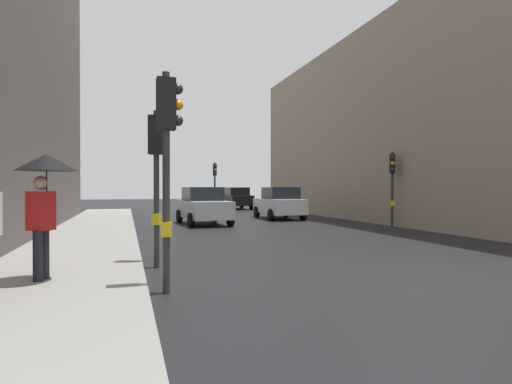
% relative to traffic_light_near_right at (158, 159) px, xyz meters
% --- Properties ---
extents(ground_plane, '(120.00, 120.00, 0.00)m').
position_rel_traffic_light_near_right_xyz_m(ground_plane, '(5.24, -2.12, -2.34)').
color(ground_plane, black).
extents(sidewalk_kerb, '(3.03, 40.00, 0.16)m').
position_rel_traffic_light_near_right_xyz_m(sidewalk_kerb, '(-1.84, 3.88, -2.26)').
color(sidewalk_kerb, gray).
rests_on(sidewalk_kerb, ground).
extents(building_facade_right, '(12.00, 31.19, 9.95)m').
position_rel_traffic_light_near_right_xyz_m(building_facade_right, '(16.81, 8.34, 2.64)').
color(building_facade_right, gray).
rests_on(building_facade_right, ground).
extents(traffic_light_near_right, '(0.45, 0.33, 3.39)m').
position_rel_traffic_light_near_right_xyz_m(traffic_light_near_right, '(0.00, 0.00, 0.00)').
color(traffic_light_near_right, '#2D2D2D').
rests_on(traffic_light_near_right, ground).
extents(traffic_light_far_median, '(0.24, 0.43, 3.57)m').
position_rel_traffic_light_near_right_xyz_m(traffic_light_far_median, '(5.49, 20.89, 0.12)').
color(traffic_light_far_median, '#2D2D2D').
rests_on(traffic_light_far_median, ground).
extents(traffic_light_mid_street, '(0.37, 0.44, 3.31)m').
position_rel_traffic_light_near_right_xyz_m(traffic_light_mid_street, '(10.50, 6.65, -0.05)').
color(traffic_light_mid_street, '#2D2D2D').
rests_on(traffic_light_mid_street, ground).
extents(traffic_light_near_left, '(0.43, 0.25, 3.62)m').
position_rel_traffic_light_near_right_xyz_m(traffic_light_near_left, '(0.00, -2.32, 0.15)').
color(traffic_light_near_left, '#2D2D2D').
rests_on(traffic_light_near_left, ground).
extents(car_white_compact, '(2.06, 4.22, 1.76)m').
position_rel_traffic_light_near_right_xyz_m(car_white_compact, '(7.52, 12.87, -1.46)').
color(car_white_compact, silver).
rests_on(car_white_compact, ground).
extents(car_silver_hatchback, '(2.25, 4.32, 1.76)m').
position_rel_traffic_light_near_right_xyz_m(car_silver_hatchback, '(2.86, 10.64, -1.46)').
color(car_silver_hatchback, '#BCBCC1').
rests_on(car_silver_hatchback, ground).
extents(car_dark_suv, '(2.14, 4.26, 1.76)m').
position_rel_traffic_light_near_right_xyz_m(car_dark_suv, '(7.97, 24.34, -1.46)').
color(car_dark_suv, black).
rests_on(car_dark_suv, ground).
extents(pedestrian_with_umbrella, '(1.00, 1.00, 2.14)m').
position_rel_traffic_light_near_right_xyz_m(pedestrian_with_umbrella, '(-1.97, -1.45, -0.50)').
color(pedestrian_with_umbrella, black).
rests_on(pedestrian_with_umbrella, sidewalk_kerb).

